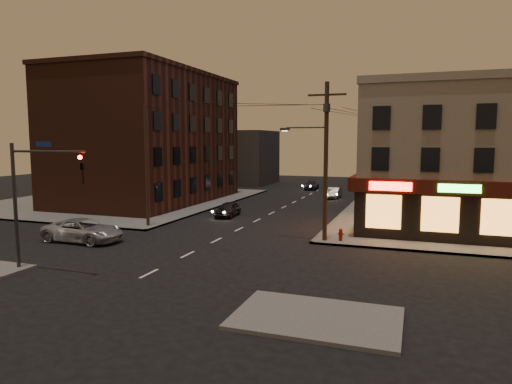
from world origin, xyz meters
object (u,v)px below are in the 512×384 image
at_px(sedan_near, 228,209).
at_px(suv_cross, 83,230).
at_px(sedan_mid, 334,193).
at_px(sedan_far, 312,185).
at_px(fire_hydrant, 341,234).

bearing_deg(sedan_near, suv_cross, -116.51).
xyz_separation_m(sedan_mid, sedan_far, (-4.40, 8.24, 0.01)).
relative_size(sedan_near, sedan_far, 0.87).
distance_m(suv_cross, sedan_far, 36.89).
xyz_separation_m(sedan_near, fire_hydrant, (10.81, -7.04, -0.04)).
height_order(suv_cross, fire_hydrant, suv_cross).
bearing_deg(sedan_near, fire_hydrant, -37.34).
bearing_deg(suv_cross, fire_hydrant, -71.16).
bearing_deg(sedan_far, suv_cross, -107.31).
xyz_separation_m(sedan_near, sedan_far, (1.98, 24.01, -0.01)).
distance_m(suv_cross, sedan_near, 13.20).
bearing_deg(sedan_far, fire_hydrant, -80.53).
distance_m(suv_cross, fire_hydrant, 16.64).
relative_size(suv_cross, fire_hydrant, 6.65).
bearing_deg(suv_cross, sedan_far, -10.19).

